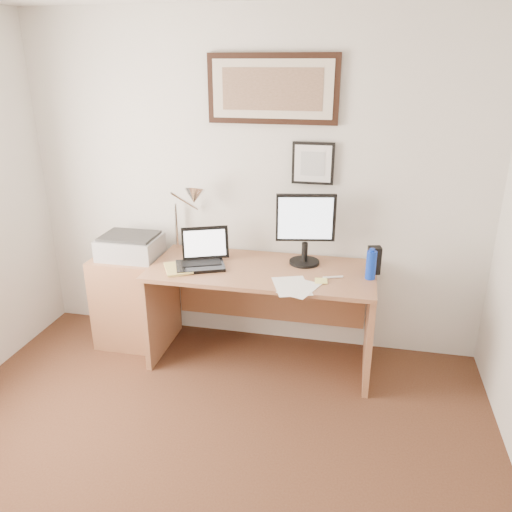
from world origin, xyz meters
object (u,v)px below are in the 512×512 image
(lcd_monitor, at_px, (305,226))
(printer, at_px, (130,246))
(desk, at_px, (264,293))
(laptop, at_px, (202,257))
(water_bottle, at_px, (371,265))
(side_cabinet, at_px, (130,300))
(book, at_px, (166,270))

(lcd_monitor, relative_size, printer, 1.18)
(desk, relative_size, laptop, 3.90)
(water_bottle, relative_size, desk, 0.12)
(desk, distance_m, lcd_monitor, 0.60)
(side_cabinet, height_order, lcd_monitor, lcd_monitor)
(side_cabinet, bearing_deg, printer, 24.45)
(side_cabinet, height_order, laptop, laptop)
(laptop, bearing_deg, desk, 13.65)
(water_bottle, height_order, printer, water_bottle)
(desk, bearing_deg, side_cabinet, -178.11)
(laptop, relative_size, lcd_monitor, 0.79)
(laptop, bearing_deg, water_bottle, 0.25)
(desk, height_order, printer, printer)
(side_cabinet, height_order, printer, printer)
(lcd_monitor, bearing_deg, printer, -176.06)
(laptop, distance_m, printer, 0.61)
(desk, bearing_deg, lcd_monitor, 14.17)
(book, relative_size, printer, 0.56)
(side_cabinet, xyz_separation_m, book, (0.42, -0.24, 0.39))
(water_bottle, height_order, lcd_monitor, lcd_monitor)
(laptop, bearing_deg, side_cabinet, 173.64)
(laptop, xyz_separation_m, printer, (-0.60, 0.09, 0.01))
(book, bearing_deg, lcd_monitor, 20.12)
(laptop, height_order, printer, laptop)
(water_bottle, height_order, desk, water_bottle)
(lcd_monitor, bearing_deg, side_cabinet, -175.49)
(side_cabinet, bearing_deg, laptop, -6.36)
(book, bearing_deg, side_cabinet, 150.44)
(lcd_monitor, bearing_deg, laptop, -166.15)
(book, bearing_deg, water_bottle, 6.92)
(water_bottle, relative_size, printer, 0.45)
(desk, bearing_deg, printer, -178.93)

